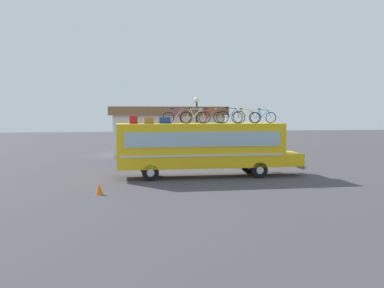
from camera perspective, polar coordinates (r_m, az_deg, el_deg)
name	(u,v)px	position (r m, az deg, el deg)	size (l,w,h in m)	color
ground_plane	(200,177)	(26.09, 1.05, -4.28)	(120.00, 120.00, 0.00)	#423F44
bus	(203,146)	(25.91, 1.46, -0.23)	(11.11, 2.50, 3.17)	yellow
luggage_bag_1	(133,120)	(25.30, -7.63, 3.13)	(0.44, 0.44, 0.44)	maroon
luggage_bag_2	(149,121)	(25.20, -5.65, 3.06)	(0.52, 0.32, 0.37)	olive
luggage_bag_3	(165,120)	(25.75, -3.58, 3.09)	(0.66, 0.46, 0.36)	#193899
rooftop_bicycle_1	(177,117)	(25.69, -1.97, 3.53)	(1.67, 0.44, 0.90)	black
rooftop_bicycle_2	(195,117)	(25.56, 0.45, 3.56)	(1.78, 0.44, 0.93)	black
rooftop_bicycle_3	(210,117)	(26.09, 2.40, 3.54)	(1.74, 0.44, 0.90)	black
rooftop_bicycle_4	(231,117)	(25.81, 5.07, 3.58)	(1.75, 0.44, 0.98)	black
rooftop_bicycle_5	(246,117)	(26.40, 7.00, 3.52)	(1.76, 0.44, 0.90)	black
rooftop_bicycle_6	(263,117)	(26.56, 9.24, 3.48)	(1.62, 0.44, 0.88)	black
roadside_building	(165,130)	(40.47, -3.50, 1.86)	(10.22, 7.37, 4.29)	silver
traffic_cone	(99,189)	(20.98, -11.97, -5.76)	(0.36, 0.36, 0.51)	orange
street_lamp	(197,121)	(31.93, 0.62, 3.01)	(0.37, 0.37, 4.92)	#38383D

